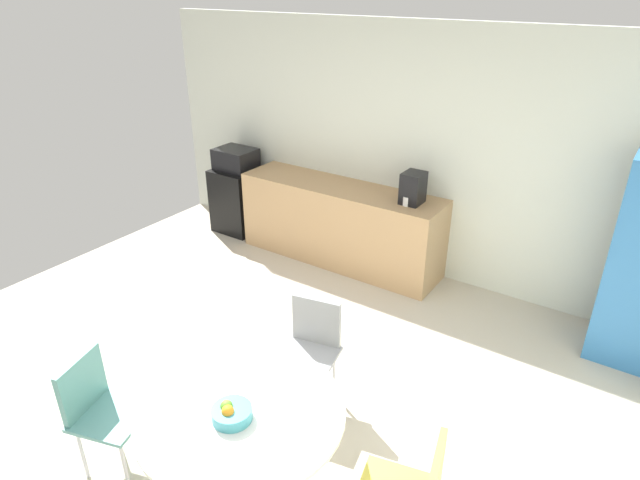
# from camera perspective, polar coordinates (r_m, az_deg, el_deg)

# --- Properties ---
(ground_plane) EXTENTS (6.00, 6.00, 0.00)m
(ground_plane) POSITION_cam_1_polar(r_m,az_deg,el_deg) (4.33, -12.72, -17.44)
(ground_plane) COLOR beige
(wall_back) EXTENTS (6.00, 0.10, 2.60)m
(wall_back) POSITION_cam_1_polar(r_m,az_deg,el_deg) (5.81, 7.76, 9.57)
(wall_back) COLOR silver
(wall_back) RESTS_ON ground_plane
(counter_block) EXTENTS (2.34, 0.60, 0.90)m
(counter_block) POSITION_cam_1_polar(r_m,az_deg,el_deg) (6.02, 2.13, 1.73)
(counter_block) COLOR tan
(counter_block) RESTS_ON ground_plane
(mini_fridge) EXTENTS (0.54, 0.54, 0.81)m
(mini_fridge) POSITION_cam_1_polar(r_m,az_deg,el_deg) (6.90, -8.67, 4.30)
(mini_fridge) COLOR black
(mini_fridge) RESTS_ON ground_plane
(microwave) EXTENTS (0.48, 0.38, 0.26)m
(microwave) POSITION_cam_1_polar(r_m,az_deg,el_deg) (6.72, -8.98, 8.52)
(microwave) COLOR black
(microwave) RESTS_ON mini_fridge
(round_table) EXTENTS (1.19, 1.19, 0.74)m
(round_table) POSITION_cam_1_polar(r_m,az_deg,el_deg) (3.29, -8.29, -19.02)
(round_table) COLOR silver
(round_table) RESTS_ON ground_plane
(chair_teal) EXTENTS (0.52, 0.52, 0.83)m
(chair_teal) POSITION_cam_1_polar(r_m,az_deg,el_deg) (3.82, -22.66, -15.61)
(chair_teal) COLOR silver
(chair_teal) RESTS_ON ground_plane
(chair_gray) EXTENTS (0.50, 0.50, 0.83)m
(chair_gray) POSITION_cam_1_polar(r_m,az_deg,el_deg) (4.03, -0.89, -10.67)
(chair_gray) COLOR silver
(chair_gray) RESTS_ON ground_plane
(fruit_bowl) EXTENTS (0.23, 0.23, 0.11)m
(fruit_bowl) POSITION_cam_1_polar(r_m,az_deg,el_deg) (3.13, -9.46, -17.73)
(fruit_bowl) COLOR teal
(fruit_bowl) RESTS_ON round_table
(mug_white) EXTENTS (0.13, 0.08, 0.09)m
(mug_white) POSITION_cam_1_polar(r_m,az_deg,el_deg) (5.39, 9.28, 4.13)
(mug_white) COLOR white
(mug_white) RESTS_ON counter_block
(coffee_maker) EXTENTS (0.20, 0.24, 0.32)m
(coffee_maker) POSITION_cam_1_polar(r_m,az_deg,el_deg) (5.42, 9.89, 5.49)
(coffee_maker) COLOR black
(coffee_maker) RESTS_ON counter_block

